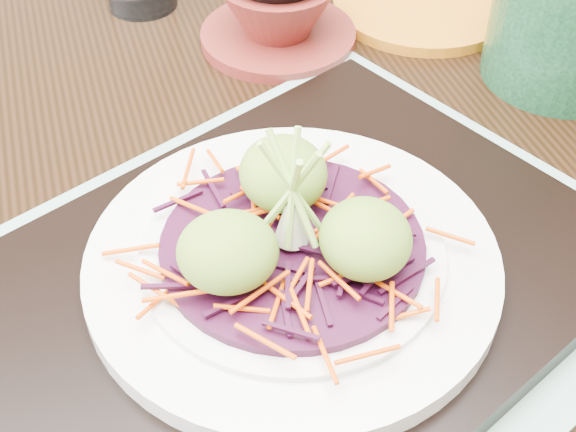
{
  "coord_description": "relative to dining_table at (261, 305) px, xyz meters",
  "views": [
    {
      "loc": [
        0.07,
        -0.41,
        1.19
      ],
      "look_at": [
        0.12,
        -0.06,
        0.85
      ],
      "focal_mm": 50.0,
      "sensor_mm": 36.0,
      "label": 1
    }
  ],
  "objects": [
    {
      "name": "dining_table",
      "position": [
        0.0,
        0.0,
        0.0
      ],
      "size": [
        1.42,
        1.07,
        0.81
      ],
      "rotation": [
        0.0,
        0.0,
        0.17
      ],
      "color": "black",
      "rests_on": "ground"
    },
    {
      "name": "placemat",
      "position": [
        0.01,
        -0.08,
        0.11
      ],
      "size": [
        0.57,
        0.54,
        0.0
      ],
      "primitive_type": "cube",
      "rotation": [
        0.0,
        0.0,
        0.59
      ],
      "color": "gray",
      "rests_on": "dining_table"
    },
    {
      "name": "serving_tray",
      "position": [
        0.01,
        -0.08,
        0.12
      ],
      "size": [
        0.49,
        0.46,
        0.02
      ],
      "primitive_type": "cube",
      "rotation": [
        0.0,
        0.0,
        0.59
      ],
      "color": "black",
      "rests_on": "placemat"
    },
    {
      "name": "white_plate",
      "position": [
        0.01,
        -0.08,
        0.14
      ],
      "size": [
        0.25,
        0.25,
        0.02
      ],
      "color": "silver",
      "rests_on": "serving_tray"
    },
    {
      "name": "cabbage_bed",
      "position": [
        0.01,
        -0.08,
        0.15
      ],
      "size": [
        0.16,
        0.16,
        0.01
      ],
      "primitive_type": "cylinder",
      "color": "#330A1F",
      "rests_on": "white_plate"
    },
    {
      "name": "carrot_julienne",
      "position": [
        0.01,
        -0.08,
        0.16
      ],
      "size": [
        0.2,
        0.2,
        0.01
      ],
      "primitive_type": null,
      "color": "#D34403",
      "rests_on": "cabbage_bed"
    },
    {
      "name": "guacamole_scoops",
      "position": [
        0.01,
        -0.08,
        0.17
      ],
      "size": [
        0.14,
        0.12,
        0.04
      ],
      "color": "olive",
      "rests_on": "cabbage_bed"
    },
    {
      "name": "scallion_garnish",
      "position": [
        0.01,
        -0.08,
        0.19
      ],
      "size": [
        0.06,
        0.06,
        0.09
      ],
      "primitive_type": null,
      "color": "#92C34E",
      "rests_on": "cabbage_bed"
    },
    {
      "name": "terracotta_bowl_set",
      "position": [
        0.04,
        0.22,
        0.13
      ],
      "size": [
        0.19,
        0.19,
        0.06
      ],
      "rotation": [
        0.0,
        0.0,
        0.49
      ],
      "color": "#5D1B16",
      "rests_on": "dining_table"
    },
    {
      "name": "yellow_plate",
      "position": [
        0.19,
        0.26,
        0.11
      ],
      "size": [
        0.2,
        0.2,
        0.01
      ],
      "primitive_type": "cylinder",
      "rotation": [
        0.0,
        0.0,
        -0.2
      ],
      "color": "#B56614",
      "rests_on": "dining_table"
    }
  ]
}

